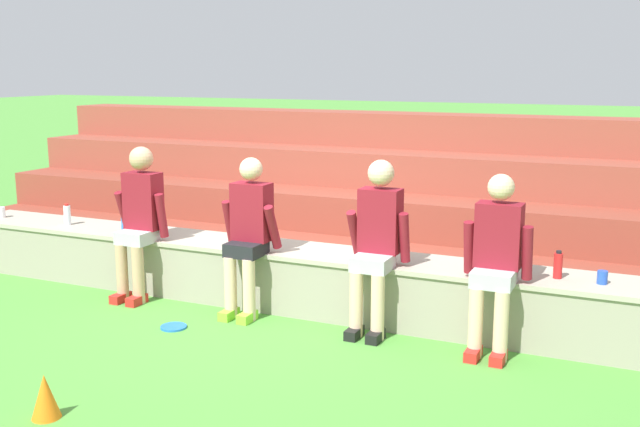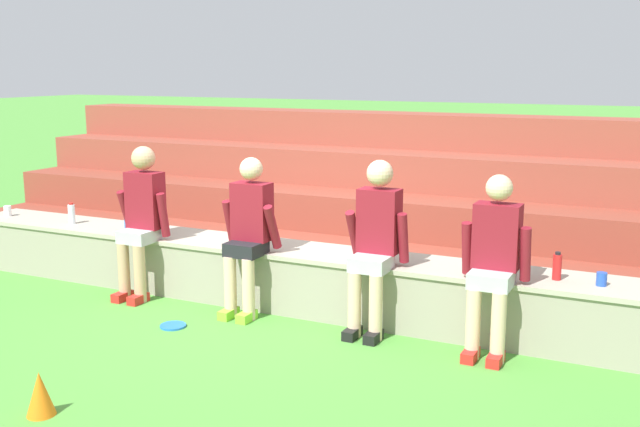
{
  "view_description": "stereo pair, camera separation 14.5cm",
  "coord_description": "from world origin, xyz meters",
  "views": [
    {
      "loc": [
        3.14,
        -5.62,
        2.18
      ],
      "look_at": [
        0.44,
        0.3,
        0.9
      ],
      "focal_mm": 41.99,
      "sensor_mm": 36.0,
      "label": 1
    },
    {
      "loc": [
        3.27,
        -5.56,
        2.18
      ],
      "look_at": [
        0.44,
        0.3,
        0.9
      ],
      "focal_mm": 41.99,
      "sensor_mm": 36.0,
      "label": 2
    }
  ],
  "objects": [
    {
      "name": "sports_cone",
      "position": [
        -0.25,
        -2.35,
        0.14
      ],
      "size": [
        0.18,
        0.18,
        0.29
      ],
      "primitive_type": "cone",
      "color": "orange",
      "rests_on": "ground"
    },
    {
      "name": "person_right_of_center",
      "position": [
        2.07,
        -0.05,
        0.74
      ],
      "size": [
        0.53,
        0.51,
        1.38
      ],
      "color": "beige",
      "rests_on": "ground"
    },
    {
      "name": "brick_bleachers",
      "position": [
        0.0,
        2.45,
        0.61
      ],
      "size": [
        9.0,
        2.43,
        1.63
      ],
      "color": "brown",
      "rests_on": "ground"
    },
    {
      "name": "water_bottle_near_left",
      "position": [
        -2.43,
        0.24,
        0.66
      ],
      "size": [
        0.07,
        0.07,
        0.23
      ],
      "color": "silver",
      "rests_on": "stone_seating_wall"
    },
    {
      "name": "water_bottle_near_right",
      "position": [
        2.49,
        0.28,
        0.66
      ],
      "size": [
        0.07,
        0.07,
        0.22
      ],
      "color": "red",
      "rests_on": "stone_seating_wall"
    },
    {
      "name": "person_center",
      "position": [
        1.08,
        0.02,
        0.78
      ],
      "size": [
        0.52,
        0.55,
        1.43
      ],
      "color": "beige",
      "rests_on": "ground"
    },
    {
      "name": "frisbee",
      "position": [
        -0.49,
        -0.64,
        0.01
      ],
      "size": [
        0.22,
        0.22,
        0.02
      ],
      "primitive_type": "cylinder",
      "color": "blue",
      "rests_on": "ground"
    },
    {
      "name": "person_far_left",
      "position": [
        -1.28,
        -0.04,
        0.79
      ],
      "size": [
        0.52,
        0.5,
        1.44
      ],
      "color": "tan",
      "rests_on": "ground"
    },
    {
      "name": "ground_plane",
      "position": [
        0.0,
        0.0,
        0.0
      ],
      "size": [
        80.0,
        80.0,
        0.0
      ],
      "primitive_type": "plane",
      "color": "#4C9338"
    },
    {
      "name": "plastic_cup_right_end",
      "position": [
        2.82,
        0.26,
        0.6
      ],
      "size": [
        0.08,
        0.08,
        0.1
      ],
      "primitive_type": "cylinder",
      "color": "blue",
      "rests_on": "stone_seating_wall"
    },
    {
      "name": "plastic_cup_middle",
      "position": [
        -3.36,
        0.24,
        0.61
      ],
      "size": [
        0.08,
        0.08,
        0.12
      ],
      "primitive_type": "cylinder",
      "color": "white",
      "rests_on": "stone_seating_wall"
    },
    {
      "name": "stone_seating_wall",
      "position": [
        0.0,
        0.3,
        0.29
      ],
      "size": [
        7.3,
        0.64,
        0.55
      ],
      "color": "gray",
      "rests_on": "ground"
    },
    {
      "name": "water_bottle_mid_right",
      "position": [
        -1.7,
        0.26,
        0.67
      ],
      "size": [
        0.07,
        0.07,
        0.24
      ],
      "color": "blue",
      "rests_on": "stone_seating_wall"
    },
    {
      "name": "person_left_of_center",
      "position": [
        -0.1,
        -0.03,
        0.75
      ],
      "size": [
        0.52,
        0.49,
        1.4
      ],
      "color": "beige",
      "rests_on": "ground"
    }
  ]
}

